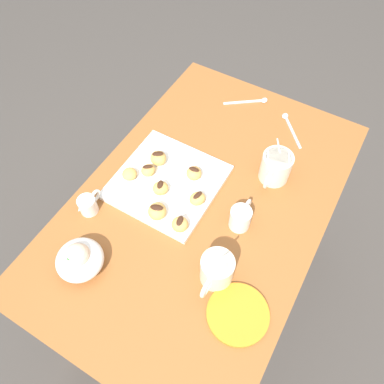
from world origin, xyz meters
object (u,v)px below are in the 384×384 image
Objects in this scene: pastry_plate_square at (167,182)px; beignet_1 at (194,173)px; cream_pitcher_white at (241,217)px; ice_cream_bowl at (79,259)px; beignet_6 at (180,224)px; beignet_3 at (148,170)px; beignet_4 at (161,188)px; chocolate_sauce_pitcher at (88,204)px; saucer_orange_left at (238,314)px; coffee_mug_cream_right at (216,270)px; coffee_mug_cream_left at (276,167)px; dining_table at (202,224)px; beignet_0 at (198,199)px; beignet_5 at (130,174)px; beignet_2 at (157,211)px; beignet_7 at (158,158)px.

pastry_plate_square is 0.09m from beignet_1.
pastry_plate_square is 2.90× the size of cream_pitcher_white.
ice_cream_bowl reaches higher than beignet_6.
beignet_4 is (0.04, 0.07, 0.00)m from beignet_3.
ice_cream_bowl is at bearing -11.46° from beignet_4.
chocolate_sauce_pitcher is (0.19, -0.15, 0.02)m from pastry_plate_square.
coffee_mug_cream_right is at bearing -121.50° from saucer_orange_left.
ice_cream_bowl is at bearing 32.42° from chocolate_sauce_pitcher.
beignet_1 is (-0.25, 0.21, 0.00)m from chocolate_sauce_pitcher.
ice_cream_bowl is at bearing -43.57° from cream_pitcher_white.
coffee_mug_cream_left is 1.40× the size of cream_pitcher_white.
dining_table is 0.26m from beignet_3.
cream_pitcher_white reaches higher than beignet_0.
saucer_orange_left is at bearing 12.15° from coffee_mug_cream_left.
dining_table is at bearing 90.84° from pastry_plate_square.
dining_table is at bearing 125.53° from chocolate_sauce_pitcher.
beignet_4 is (0.23, -0.26, -0.02)m from coffee_mug_cream_left.
beignet_1 is at bearing 120.42° from beignet_5.
coffee_mug_cream_right is (0.19, 0.14, 0.20)m from dining_table.
beignet_1 is 0.17m from beignet_2.
ice_cream_bowl reaches higher than chocolate_sauce_pitcher.
coffee_mug_cream_left is at bearing 143.52° from beignet_0.
coffee_mug_cream_left is 1.17× the size of ice_cream_bowl.
beignet_6 is at bearing 47.31° from beignet_7.
saucer_orange_left reaches higher than dining_table.
coffee_mug_cream_left is 0.36m from beignet_7.
pastry_plate_square is 6.27× the size of beignet_0.
beignet_6 reaches higher than beignet_3.
beignet_3 reaches higher than beignet_5.
chocolate_sauce_pitcher reaches higher than beignet_7.
beignet_2 is (-0.13, -0.32, 0.03)m from saucer_orange_left.
beignet_5 is at bearing 164.49° from chocolate_sauce_pitcher.
beignet_2 is (0.11, 0.04, 0.03)m from pastry_plate_square.
beignet_1 is at bearing 93.00° from beignet_7.
saucer_orange_left is at bearing 66.61° from beignet_5.
cream_pitcher_white is 0.26m from saucer_orange_left.
beignet_1 is (-0.30, -0.30, 0.03)m from saucer_orange_left.
saucer_orange_left is 0.49m from beignet_3.
ice_cream_bowl is at bearing -37.74° from beignet_6.
cream_pitcher_white is 0.17m from beignet_6.
ice_cream_bowl is 2.64× the size of beignet_1.
beignet_5 is (-0.20, -0.47, 0.03)m from saucer_orange_left.
dining_table is 22.45× the size of beignet_0.
beignet_7 reaches higher than beignet_4.
ice_cream_bowl is 2.59× the size of beignet_0.
beignet_5 is (0.00, -0.11, -0.00)m from beignet_4.
beignet_5 is (-0.07, -0.15, -0.00)m from beignet_2.
beignet_7 reaches higher than beignet_2.
coffee_mug_cream_left is 0.45m from saucer_orange_left.
beignet_0 reaches higher than dining_table.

